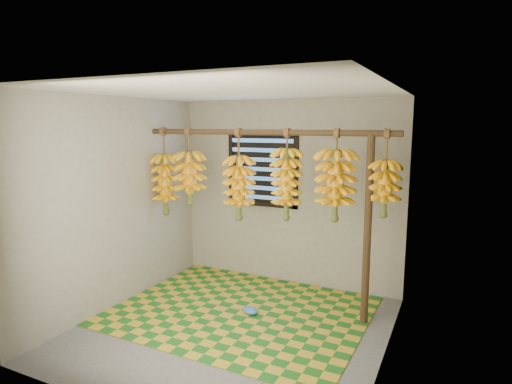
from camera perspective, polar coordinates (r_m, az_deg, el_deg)
The scene contains 16 objects.
floor at distance 4.66m, azimuth -3.06°, elevation -17.68°, with size 3.00×3.00×0.01m, color #535353.
ceiling at distance 4.18m, azimuth -3.35°, elevation 13.34°, with size 3.00×3.00×0.01m, color silver.
wall_back at distance 5.60m, azimuth 4.22°, elevation -0.13°, with size 3.00×0.01×2.40m, color gray.
wall_left at distance 5.14m, azimuth -18.07°, elevation -1.38°, with size 0.01×3.00×2.40m, color gray.
wall_right at distance 3.79m, azimuth 17.26°, elevation -4.97°, with size 0.01×3.00×2.40m, color gray.
window at distance 5.67m, azimuth 0.85°, elevation 3.07°, with size 1.00×0.04×1.00m.
hanging_pole at distance 4.79m, azimuth 0.78°, elevation 7.96°, with size 0.06×0.06×3.00m, color #45331B.
support_post at distance 4.56m, azimuth 14.65°, elevation -5.11°, with size 0.08×0.08×2.00m, color #45331B.
woven_mat at distance 5.02m, azimuth -2.06°, elevation -15.53°, with size 2.73×2.18×0.01m, color #1D601C.
plastic_bag at distance 4.91m, azimuth -0.75°, elevation -15.53°, with size 0.19×0.14×0.08m, color #336BBF.
banana_bunch_a at distance 5.55m, azimuth -12.00°, elevation 1.05°, with size 0.33×0.33×1.09m.
banana_bunch_b at distance 5.31m, azimuth -8.83°, elevation 1.87°, with size 0.37×0.37×0.94m.
banana_bunch_c at distance 4.97m, azimuth -2.30°, elevation 0.57°, with size 0.34×0.34×1.06m.
banana_bunch_d at distance 4.72m, azimuth 4.11°, elevation 1.05°, with size 0.32×0.32×1.01m.
banana_bunch_e at distance 4.54m, azimuth 10.56°, elevation 0.88°, with size 0.42×0.42×0.97m.
banana_bunch_f at distance 4.44m, azimuth 16.78°, elevation 0.50°, with size 0.29×0.29×0.88m.
Camera 1 is at (2.01, -3.65, 2.09)m, focal length 30.00 mm.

